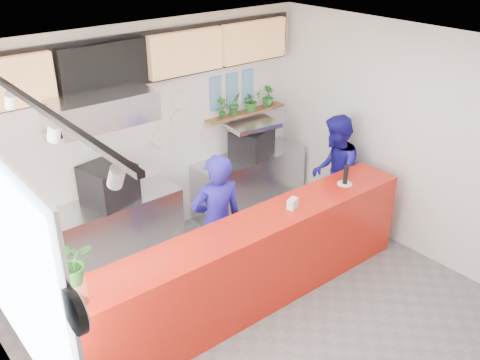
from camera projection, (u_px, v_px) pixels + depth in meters
floor at (272, 322)px, 6.07m from camera, size 5.00×5.00×0.00m
ceiling at (281, 59)px, 4.74m from camera, size 5.00×5.00×0.00m
wall_back at (149, 136)px, 7.14m from camera, size 5.00×0.00×5.00m
wall_left at (29, 309)px, 3.99m from camera, size 0.00×5.00×5.00m
wall_right at (420, 146)px, 6.82m from camera, size 0.00×5.00×5.00m
service_counter at (250, 266)px, 6.10m from camera, size 4.50×0.60×1.10m
cream_band at (143, 54)px, 6.65m from camera, size 5.00×0.02×0.80m
prep_bench at (114, 232)px, 6.95m from camera, size 1.80×0.60×0.90m
panini_oven at (109, 184)px, 6.64m from camera, size 0.65×0.65×0.50m
extraction_hood at (100, 108)px, 6.16m from camera, size 1.20×0.70×0.35m
hood_lip at (102, 124)px, 6.25m from camera, size 1.20×0.69×0.31m
right_bench at (249, 182)px, 8.25m from camera, size 1.80×0.60×0.90m
espresso_machine at (252, 142)px, 7.98m from camera, size 0.78×0.69×0.42m
espresso_tray at (252, 125)px, 7.86m from camera, size 0.81×0.61×0.07m
herb_shelf at (246, 113)px, 7.98m from camera, size 1.40×0.18×0.04m
menu_board_far_left at (2, 85)px, 5.60m from camera, size 1.10×0.10×0.55m
menu_board_mid_left at (104, 67)px, 6.26m from camera, size 1.10×0.10×0.55m
menu_board_mid_right at (186, 53)px, 6.91m from camera, size 1.10×0.10×0.55m
menu_board_far_right at (254, 41)px, 7.57m from camera, size 1.10×0.10×0.55m
soffit at (145, 58)px, 6.65m from camera, size 4.80×0.04×0.65m
window_pane at (15, 268)px, 4.13m from camera, size 0.04×2.20×1.90m
window_frame at (18, 267)px, 4.14m from camera, size 0.03×2.30×2.00m
wall_clock_rim at (74, 311)px, 3.14m from camera, size 0.05×0.30×0.30m
wall_clock_face at (79, 309)px, 3.16m from camera, size 0.02×0.26×0.26m
track_rail at (51, 115)px, 3.58m from camera, size 0.05×2.40×0.04m
dec_plate_a at (159, 116)px, 7.09m from camera, size 0.24×0.03×0.24m
dec_plate_b at (178, 119)px, 7.31m from camera, size 0.24×0.03×0.24m
dec_plate_c at (160, 137)px, 7.23m from camera, size 0.24×0.03×0.24m
dec_plate_d at (180, 100)px, 7.23m from camera, size 0.24×0.03×0.24m
photo_frame_a at (215, 85)px, 7.53m from camera, size 0.20×0.02×0.25m
photo_frame_b at (232, 81)px, 7.70m from camera, size 0.20×0.02×0.25m
photo_frame_c at (248, 78)px, 7.87m from camera, size 0.20×0.02×0.25m
photo_frame_d at (216, 102)px, 7.64m from camera, size 0.20×0.02×0.25m
photo_frame_e at (232, 98)px, 7.81m from camera, size 0.20×0.02×0.25m
photo_frame_f at (248, 94)px, 7.98m from camera, size 0.20×0.02×0.25m
staff_center at (217, 222)px, 6.34m from camera, size 0.72×0.57×1.75m
staff_right at (334, 174)px, 7.58m from camera, size 1.06×1.01×1.71m
herb_a at (222, 108)px, 7.64m from camera, size 0.17×0.12×0.32m
herb_b at (235, 104)px, 7.77m from camera, size 0.19×0.16×0.34m
herb_c at (251, 100)px, 7.96m from camera, size 0.30×0.26×0.31m
herb_d at (268, 96)px, 8.15m from camera, size 0.20×0.18×0.31m
glass_vase at (76, 292)px, 4.62m from camera, size 0.23×0.23×0.24m
basil_vase at (71, 263)px, 4.49m from camera, size 0.41×0.37×0.41m
napkin_holder at (292, 204)px, 6.16m from camera, size 0.16×0.13×0.12m
white_plate at (345, 184)px, 6.74m from camera, size 0.23×0.23×0.01m
pepper_mill at (346, 174)px, 6.68m from camera, size 0.08×0.08×0.25m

